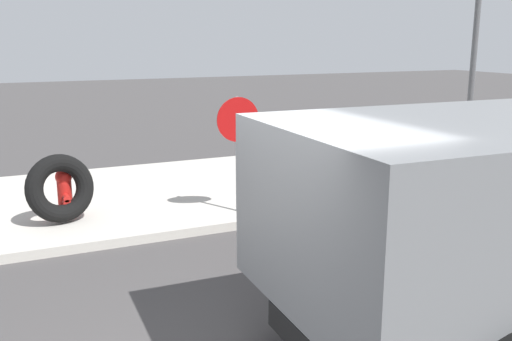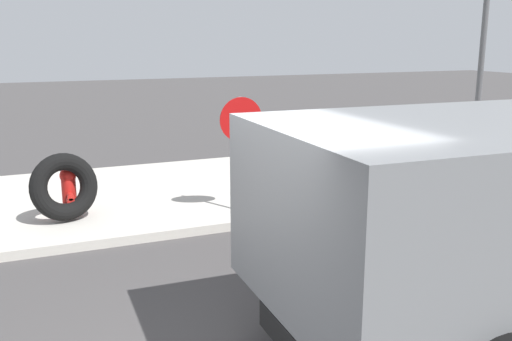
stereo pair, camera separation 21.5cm
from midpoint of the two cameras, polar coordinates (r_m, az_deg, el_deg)
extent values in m
cube|color=#BCB7AD|center=(11.41, -13.02, -2.67)|extent=(36.00, 5.00, 0.15)
cylinder|color=red|center=(10.15, -17.58, -2.60)|extent=(0.24, 0.24, 0.64)
sphere|color=red|center=(10.06, -17.73, -0.48)|extent=(0.27, 0.27, 0.27)
cylinder|color=red|center=(9.93, -17.49, -2.49)|extent=(0.11, 0.19, 0.11)
cylinder|color=red|center=(10.34, -17.73, -1.89)|extent=(0.11, 0.19, 0.11)
cylinder|color=red|center=(9.95, -17.46, -2.91)|extent=(0.13, 0.19, 0.13)
torus|color=black|center=(9.84, -18.06, -1.58)|extent=(1.21, 0.75, 1.15)
cylinder|color=gray|center=(9.80, -0.94, 1.56)|extent=(0.06, 0.06, 2.00)
cylinder|color=red|center=(9.66, -0.87, 5.13)|extent=(0.76, 0.02, 0.76)
cube|color=slate|center=(6.00, 25.05, -2.75)|extent=(4.86, 2.61, 1.60)
cylinder|color=black|center=(6.55, 8.61, -10.07)|extent=(1.11, 0.33, 1.10)
cylinder|color=#595B5E|center=(12.73, 22.23, 11.78)|extent=(0.12, 0.12, 5.75)
camera|label=1|loc=(0.11, -89.22, 0.18)|focal=39.97mm
camera|label=2|loc=(0.11, 90.78, -0.18)|focal=39.97mm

